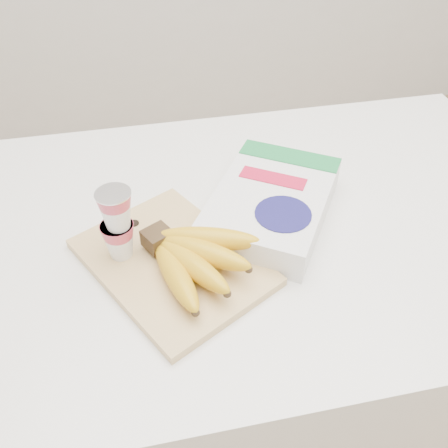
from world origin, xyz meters
The scene contains 6 objects.
room centered at (0.00, 0.00, 1.35)m, with size 4.00×4.00×4.00m.
table centered at (0.00, 0.00, 0.47)m, with size 1.24×0.83×0.93m, color white.
cutting_board centered at (-0.21, -0.09, 0.94)m, with size 0.25×0.34×0.02m, color #E5BA7D.
bananas centered at (-0.17, -0.12, 0.98)m, with size 0.21×0.22×0.07m.
yogurt_stack centered at (-0.29, -0.06, 1.02)m, with size 0.06×0.06×0.14m.
cereal_box centered at (0.00, 0.00, 0.96)m, with size 0.34×0.37×0.07m.
Camera 1 is at (-0.24, -0.72, 1.59)m, focal length 40.00 mm.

